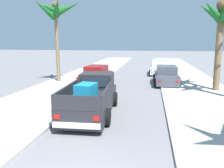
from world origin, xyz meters
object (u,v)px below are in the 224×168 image
Objects in this scene: car_right_near at (96,76)px; car_left_mid at (159,68)px; pickup_truck at (92,97)px; car_left_near at (166,76)px; palm_tree_left_mid at (223,19)px; palm_tree_right_mid at (57,14)px.

car_right_near is 1.00× the size of car_left_mid.
car_left_near is (4.09, 8.18, -0.08)m from pickup_truck.
pickup_truck is at bearing -140.34° from palm_tree_left_mid.
car_left_mid is 0.64× the size of palm_tree_right_mid.
palm_tree_left_mid is (3.75, -7.56, 4.29)m from car_left_mid.
car_left_near is at bearing -86.33° from car_left_mid.
car_right_near is at bearing 102.71° from pickup_truck.
car_left_near is 5.61m from car_left_mid.
pickup_truck is 0.78× the size of palm_tree_right_mid.
palm_tree_left_mid is (7.48, 6.21, 4.21)m from pickup_truck.
pickup_truck is at bearing -55.92° from palm_tree_right_mid.
palm_tree_left_mid is at bearing -6.02° from car_right_near.
car_left_near is 5.80m from car_right_near.
palm_tree_left_mid is (3.39, -1.97, 4.29)m from car_left_near.
car_right_near is (-1.62, 7.17, -0.08)m from pickup_truck.
pickup_truck is 10.59m from palm_tree_left_mid.
pickup_truck is 14.27m from car_left_mid.
palm_tree_right_mid is at bearing 178.92° from car_right_near.
pickup_truck is 1.24× the size of car_left_near.
car_right_near is at bearing 173.98° from palm_tree_left_mid.
palm_tree_left_mid reaches higher than car_right_near.
car_left_mid is at bearing 116.38° from palm_tree_left_mid.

